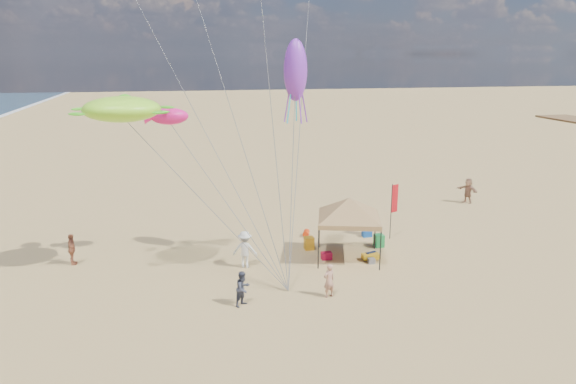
# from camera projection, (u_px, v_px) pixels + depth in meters

# --- Properties ---
(ground) EXTENTS (280.00, 280.00, 0.00)m
(ground) POSITION_uv_depth(u_px,v_px,m) (302.00, 295.00, 23.77)
(ground) COLOR tan
(ground) RESTS_ON ground
(canopy_tent) EXTENTS (5.94, 5.94, 3.80)m
(canopy_tent) POSITION_uv_depth(u_px,v_px,m) (349.00, 200.00, 27.32)
(canopy_tent) COLOR black
(canopy_tent) RESTS_ON ground
(feather_flag) EXTENTS (0.47, 0.21, 3.27)m
(feather_flag) POSITION_uv_depth(u_px,v_px,m) (394.00, 202.00, 30.63)
(feather_flag) COLOR black
(feather_flag) RESTS_ON ground
(cooler_red) EXTENTS (0.54, 0.38, 0.38)m
(cooler_red) POSITION_uv_depth(u_px,v_px,m) (327.00, 256.00, 27.91)
(cooler_red) COLOR #B10E30
(cooler_red) RESTS_ON ground
(cooler_blue) EXTENTS (0.54, 0.38, 0.38)m
(cooler_blue) POSITION_uv_depth(u_px,v_px,m) (367.00, 233.00, 31.38)
(cooler_blue) COLOR #144CAA
(cooler_blue) RESTS_ON ground
(bag_navy) EXTENTS (0.69, 0.54, 0.36)m
(bag_navy) POSITION_uv_depth(u_px,v_px,m) (371.00, 255.00, 28.04)
(bag_navy) COLOR black
(bag_navy) RESTS_ON ground
(bag_orange) EXTENTS (0.54, 0.69, 0.36)m
(bag_orange) POSITION_uv_depth(u_px,v_px,m) (306.00, 233.00, 31.47)
(bag_orange) COLOR red
(bag_orange) RESTS_ON ground
(chair_green) EXTENTS (0.50, 0.50, 0.70)m
(chair_green) POSITION_uv_depth(u_px,v_px,m) (379.00, 241.00, 29.71)
(chair_green) COLOR #1A903F
(chair_green) RESTS_ON ground
(chair_yellow) EXTENTS (0.50, 0.50, 0.70)m
(chair_yellow) POSITION_uv_depth(u_px,v_px,m) (309.00, 243.00, 29.30)
(chair_yellow) COLOR orange
(chair_yellow) RESTS_ON ground
(crate_grey) EXTENTS (0.34, 0.30, 0.28)m
(crate_grey) POSITION_uv_depth(u_px,v_px,m) (371.00, 261.00, 27.35)
(crate_grey) COLOR slate
(crate_grey) RESTS_ON ground
(beach_cart) EXTENTS (0.90, 0.50, 0.24)m
(beach_cart) POSITION_uv_depth(u_px,v_px,m) (371.00, 256.00, 27.81)
(beach_cart) COLOR gold
(beach_cart) RESTS_ON ground
(person_near_a) EXTENTS (0.66, 0.54, 1.55)m
(person_near_a) POSITION_uv_depth(u_px,v_px,m) (329.00, 281.00, 23.43)
(person_near_a) COLOR tan
(person_near_a) RESTS_ON ground
(person_near_b) EXTENTS (0.95, 0.94, 1.55)m
(person_near_b) POSITION_uv_depth(u_px,v_px,m) (243.00, 289.00, 22.63)
(person_near_b) COLOR #373B4B
(person_near_b) RESTS_ON ground
(person_near_c) EXTENTS (1.38, 1.03, 1.90)m
(person_near_c) POSITION_uv_depth(u_px,v_px,m) (245.00, 249.00, 26.67)
(person_near_c) COLOR silver
(person_near_c) RESTS_ON ground
(person_far_a) EXTENTS (0.41, 0.96, 1.63)m
(person_far_a) POSITION_uv_depth(u_px,v_px,m) (72.00, 249.00, 27.06)
(person_far_a) COLOR #A75E40
(person_far_a) RESTS_ON ground
(person_far_c) EXTENTS (1.22, 1.76, 1.83)m
(person_far_c) POSITION_uv_depth(u_px,v_px,m) (468.00, 191.00, 38.34)
(person_far_c) COLOR #AD7B5C
(person_far_c) RESTS_ON ground
(turtle_kite) EXTENTS (3.51, 2.85, 1.14)m
(turtle_kite) POSITION_uv_depth(u_px,v_px,m) (122.00, 109.00, 23.56)
(turtle_kite) COLOR #A0FF2C
(turtle_kite) RESTS_ON ground
(fish_kite) EXTENTS (1.94, 1.16, 0.81)m
(fish_kite) POSITION_uv_depth(u_px,v_px,m) (169.00, 116.00, 25.82)
(fish_kite) COLOR #F11780
(fish_kite) RESTS_ON ground
(squid_kite) EXTENTS (1.19, 1.19, 2.89)m
(squid_kite) POSITION_uv_depth(u_px,v_px,m) (295.00, 70.00, 24.99)
(squid_kite) COLOR purple
(squid_kite) RESTS_ON ground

